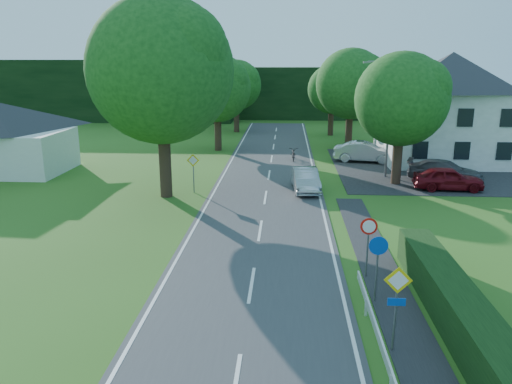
# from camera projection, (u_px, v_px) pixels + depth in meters

# --- Properties ---
(road) EXTENTS (7.00, 80.00, 0.04)m
(road) POSITION_uv_depth(u_px,v_px,m) (262.00, 218.00, 26.01)
(road) COLOR #3C3C3F
(road) RESTS_ON ground
(parking_pad) EXTENTS (14.00, 16.00, 0.04)m
(parking_pad) POSITION_uv_depth(u_px,v_px,m) (428.00, 168.00, 37.84)
(parking_pad) COLOR #232326
(parking_pad) RESTS_ON ground
(line_edge_left) EXTENTS (0.12, 80.00, 0.01)m
(line_edge_left) POSITION_uv_depth(u_px,v_px,m) (200.00, 216.00, 26.19)
(line_edge_left) COLOR white
(line_edge_left) RESTS_ON road
(line_edge_right) EXTENTS (0.12, 80.00, 0.01)m
(line_edge_right) POSITION_uv_depth(u_px,v_px,m) (325.00, 219.00, 25.81)
(line_edge_right) COLOR white
(line_edge_right) RESTS_ON road
(line_centre) EXTENTS (0.12, 80.00, 0.01)m
(line_centre) POSITION_uv_depth(u_px,v_px,m) (262.00, 218.00, 26.00)
(line_centre) COLOR white
(line_centre) RESTS_ON road
(tree_main) EXTENTS (9.40, 9.40, 11.64)m
(tree_main) POSITION_uv_depth(u_px,v_px,m) (162.00, 99.00, 28.73)
(tree_main) COLOR #164615
(tree_main) RESTS_ON ground
(tree_left_far) EXTENTS (7.00, 7.00, 8.58)m
(tree_left_far) POSITION_uv_depth(u_px,v_px,m) (217.00, 103.00, 44.50)
(tree_left_far) COLOR #164615
(tree_left_far) RESTS_ON ground
(tree_right_far) EXTENTS (7.40, 7.40, 9.09)m
(tree_right_far) POSITION_uv_depth(u_px,v_px,m) (350.00, 99.00, 45.65)
(tree_right_far) COLOR #164615
(tree_right_far) RESTS_ON ground
(tree_left_back) EXTENTS (6.60, 6.60, 8.07)m
(tree_left_back) POSITION_uv_depth(u_px,v_px,m) (236.00, 96.00, 56.11)
(tree_left_back) COLOR #164615
(tree_left_back) RESTS_ON ground
(tree_right_back) EXTENTS (6.20, 6.20, 7.56)m
(tree_right_back) POSITION_uv_depth(u_px,v_px,m) (332.00, 100.00, 53.62)
(tree_right_back) COLOR #164615
(tree_right_back) RESTS_ON ground
(tree_right_mid) EXTENTS (7.00, 7.00, 8.58)m
(tree_right_mid) POSITION_uv_depth(u_px,v_px,m) (400.00, 119.00, 32.13)
(tree_right_mid) COLOR #164615
(tree_right_mid) RESTS_ON ground
(treeline_left) EXTENTS (44.00, 6.00, 8.00)m
(treeline_left) POSITION_uv_depth(u_px,v_px,m) (70.00, 90.00, 67.15)
(treeline_left) COLOR black
(treeline_left) RESTS_ON ground
(treeline_right) EXTENTS (30.00, 5.00, 7.00)m
(treeline_right) POSITION_uv_depth(u_px,v_px,m) (336.00, 93.00, 69.01)
(treeline_right) COLOR black
(treeline_right) RESTS_ON ground
(house_white) EXTENTS (10.60, 8.40, 8.60)m
(house_white) POSITION_uv_depth(u_px,v_px,m) (449.00, 107.00, 39.49)
(house_white) COLOR silver
(house_white) RESTS_ON ground
(streetlight) EXTENTS (2.03, 0.18, 8.00)m
(streetlight) POSITION_uv_depth(u_px,v_px,m) (387.00, 113.00, 34.04)
(streetlight) COLOR slate
(streetlight) RESTS_ON ground
(sign_priority_right) EXTENTS (0.78, 0.09, 2.59)m
(sign_priority_right) POSITION_uv_depth(u_px,v_px,m) (397.00, 294.00, 13.70)
(sign_priority_right) COLOR slate
(sign_priority_right) RESTS_ON ground
(sign_roundabout) EXTENTS (0.64, 0.08, 2.37)m
(sign_roundabout) POSITION_uv_depth(u_px,v_px,m) (378.00, 256.00, 16.63)
(sign_roundabout) COLOR slate
(sign_roundabout) RESTS_ON ground
(sign_speed_limit) EXTENTS (0.64, 0.11, 2.37)m
(sign_speed_limit) POSITION_uv_depth(u_px,v_px,m) (368.00, 233.00, 18.53)
(sign_speed_limit) COLOR slate
(sign_speed_limit) RESTS_ON ground
(sign_priority_left) EXTENTS (0.78, 0.09, 2.44)m
(sign_priority_left) POSITION_uv_depth(u_px,v_px,m) (193.00, 166.00, 30.64)
(sign_priority_left) COLOR slate
(sign_priority_left) RESTS_ON ground
(moving_car) EXTENTS (1.83, 4.42, 1.42)m
(moving_car) POSITION_uv_depth(u_px,v_px,m) (305.00, 179.00, 31.23)
(moving_car) COLOR #B0B1B5
(moving_car) RESTS_ON road
(motorcycle) EXTENTS (0.73, 2.07, 1.08)m
(motorcycle) POSITION_uv_depth(u_px,v_px,m) (293.00, 153.00, 40.80)
(motorcycle) COLOR black
(motorcycle) RESTS_ON road
(parked_car_red) EXTENTS (4.34, 1.90, 1.45)m
(parked_car_red) POSITION_uv_depth(u_px,v_px,m) (448.00, 179.00, 31.41)
(parked_car_red) COLOR maroon
(parked_car_red) RESTS_ON parking_pad
(parked_car_silver_a) EXTENTS (5.15, 2.59, 1.62)m
(parked_car_silver_a) POSITION_uv_depth(u_px,v_px,m) (365.00, 152.00, 40.04)
(parked_car_silver_a) COLOR silver
(parked_car_silver_a) RESTS_ON parking_pad
(parked_car_grey) EXTENTS (5.30, 3.48, 1.43)m
(parked_car_grey) POSITION_uv_depth(u_px,v_px,m) (445.00, 171.00, 33.60)
(parked_car_grey) COLOR #4A4A4F
(parked_car_grey) RESTS_ON parking_pad
(parked_car_silver_b) EXTENTS (5.83, 3.37, 1.53)m
(parked_car_silver_b) POSITION_uv_depth(u_px,v_px,m) (447.00, 156.00, 38.51)
(parked_car_silver_b) COLOR #9FA0A6
(parked_car_silver_b) RESTS_ON parking_pad
(parasol) EXTENTS (2.45, 2.47, 1.75)m
(parasol) POSITION_uv_depth(u_px,v_px,m) (415.00, 152.00, 39.57)
(parasol) COLOR red
(parasol) RESTS_ON parking_pad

